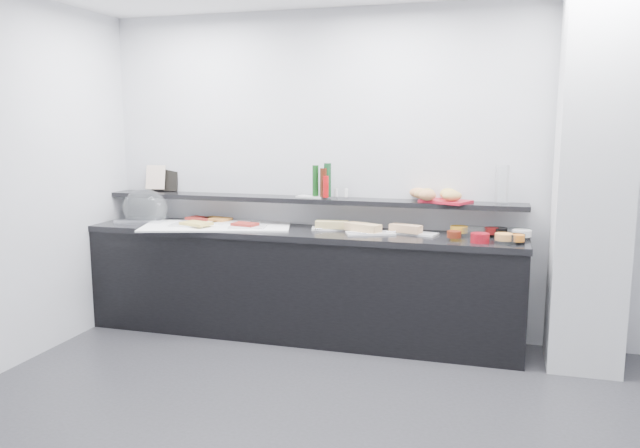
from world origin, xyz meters
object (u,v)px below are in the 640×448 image
(cloche_base, at_px, (142,220))
(framed_print, at_px, (165,177))
(sandwich_plate_mid, at_px, (370,233))
(bread_tray, at_px, (446,201))
(condiment_tray, at_px, (312,197))
(carafe, at_px, (502,185))

(cloche_base, bearing_deg, framed_print, 65.17)
(cloche_base, xyz_separation_m, sandwich_plate_mid, (2.06, -0.01, -0.01))
(sandwich_plate_mid, bearing_deg, bread_tray, -4.17)
(framed_print, distance_m, condiment_tray, 1.45)
(sandwich_plate_mid, bearing_deg, carafe, -10.95)
(cloche_base, height_order, bread_tray, bread_tray)
(cloche_base, relative_size, condiment_tray, 1.72)
(sandwich_plate_mid, height_order, bread_tray, bread_tray)
(framed_print, bearing_deg, sandwich_plate_mid, -11.17)
(sandwich_plate_mid, relative_size, carafe, 1.27)
(framed_print, bearing_deg, condiment_tray, -5.78)
(framed_print, height_order, bread_tray, framed_print)
(framed_print, distance_m, carafe, 2.98)
(framed_print, xyz_separation_m, bread_tray, (2.55, -0.14, -0.12))
(bread_tray, relative_size, carafe, 1.20)
(bread_tray, bearing_deg, cloche_base, -152.51)
(bread_tray, bearing_deg, condiment_tray, -158.47)
(sandwich_plate_mid, xyz_separation_m, bread_tray, (0.56, 0.19, 0.25))
(cloche_base, xyz_separation_m, carafe, (3.04, 0.19, 0.38))
(sandwich_plate_mid, relative_size, framed_print, 1.47)
(cloche_base, bearing_deg, carafe, -9.27)
(carafe, bearing_deg, bread_tray, -178.05)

